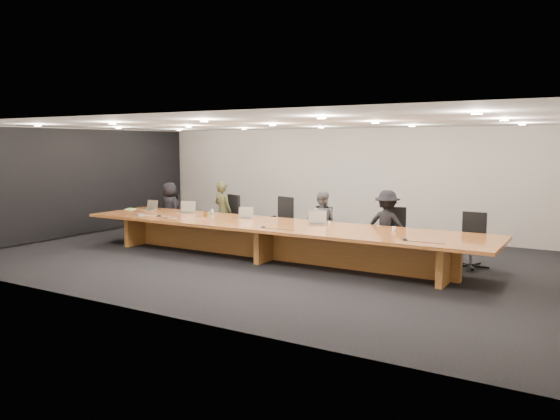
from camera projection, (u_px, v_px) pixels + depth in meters
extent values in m
plane|color=black|center=(273.00, 259.00, 11.37)|extent=(12.00, 12.00, 0.00)
cube|color=beige|center=(350.00, 181.00, 14.62)|extent=(12.00, 0.02, 2.80)
cube|color=black|center=(79.00, 183.00, 14.22)|extent=(0.08, 7.84, 2.74)
cube|color=brown|center=(273.00, 225.00, 11.29)|extent=(9.00, 1.80, 0.06)
cube|color=brown|center=(273.00, 243.00, 11.33)|extent=(7.65, 0.15, 0.69)
cube|color=brown|center=(146.00, 229.00, 13.16)|extent=(0.12, 1.26, 0.69)
cube|color=brown|center=(273.00, 243.00, 11.33)|extent=(0.12, 1.26, 0.69)
cube|color=brown|center=(448.00, 262.00, 9.51)|extent=(0.12, 1.26, 0.69)
imported|color=black|center=(170.00, 209.00, 14.30)|extent=(0.77, 0.60, 1.39)
imported|color=#34341C|center=(223.00, 211.00, 13.42)|extent=(0.60, 0.46, 1.48)
imported|color=#555557|center=(321.00, 222.00, 12.03)|extent=(0.78, 0.68, 1.35)
imported|color=black|center=(387.00, 225.00, 11.20)|extent=(0.94, 0.54, 1.45)
cylinder|color=#AEBFB9|center=(212.00, 214.00, 12.08)|extent=(0.07, 0.07, 0.19)
cylinder|color=brown|center=(206.00, 214.00, 12.37)|extent=(0.09, 0.09, 0.11)
cone|color=silver|center=(330.00, 223.00, 11.07)|extent=(0.08, 0.08, 0.08)
cone|color=white|center=(394.00, 229.00, 10.30)|extent=(0.08, 0.08, 0.08)
cube|color=white|center=(130.00, 209.00, 13.71)|extent=(0.26, 0.23, 0.01)
cube|color=#54CF37|center=(130.00, 209.00, 13.68)|extent=(0.16, 0.12, 0.02)
cube|color=#BCBCC2|center=(140.00, 214.00, 12.64)|extent=(0.23, 0.20, 0.03)
cone|color=black|center=(159.00, 216.00, 12.39)|extent=(0.15, 0.15, 0.03)
cone|color=black|center=(263.00, 227.00, 10.75)|extent=(0.12, 0.12, 0.03)
cone|color=black|center=(405.00, 239.00, 9.33)|extent=(0.15, 0.15, 0.03)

